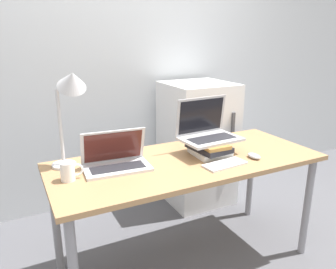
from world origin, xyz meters
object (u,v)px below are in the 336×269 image
mouse (254,156)px  desk_lamp (70,92)px  mug (68,171)px  book_stack (209,148)px  laptop_on_books (207,131)px  laptop_left (116,161)px  wireless_keyboard (225,164)px  mini_fridge (197,143)px

mouse → desk_lamp: desk_lamp is taller
mug → book_stack: bearing=-0.8°
book_stack → laptop_on_books: 0.12m
mouse → mug: size_ratio=0.82×
mug → desk_lamp: desk_lamp is taller
laptop_left → desk_lamp: bearing=146.9°
wireless_keyboard → mouse: size_ratio=2.76×
book_stack → mug: size_ratio=2.35×
book_stack → mouse: book_stack is taller
laptop_left → wireless_keyboard: (0.59, -0.25, -0.04)m
laptop_left → mini_fridge: mini_fridge is taller
mouse → desk_lamp: size_ratio=0.17×
laptop_on_books → mini_fridge: 0.85m
book_stack → wireless_keyboard: book_stack is taller
book_stack → mini_fridge: bearing=63.4°
wireless_keyboard → book_stack: bearing=85.7°
mug → desk_lamp: (0.08, 0.18, 0.39)m
mini_fridge → mug: bearing=-149.7°
mouse → mini_fridge: mini_fridge is taller
mouse → desk_lamp: bearing=160.1°
mouse → mini_fridge: size_ratio=0.09×
laptop_left → book_stack: size_ratio=1.37×
mouse → mini_fridge: bearing=80.5°
mouse → mug: (-1.10, 0.19, 0.04)m
mug → desk_lamp: bearing=66.7°
mouse → desk_lamp: (-1.03, 0.37, 0.43)m
laptop_on_books → mug: bearing=-176.9°
laptop_on_books → mug: 0.91m
laptop_left → desk_lamp: desk_lamp is taller
desk_lamp → book_stack: bearing=-13.6°
laptop_left → desk_lamp: size_ratio=0.66×
book_stack → mug: 0.88m
desk_lamp → mini_fridge: bearing=25.2°
laptop_left → wireless_keyboard: 0.64m
laptop_on_books → mouse: bearing=-50.1°
laptop_left → laptop_on_books: size_ratio=1.00×
mouse → mini_fridge: (0.16, 0.93, -0.21)m
book_stack → laptop_left: bearing=174.0°
book_stack → desk_lamp: size_ratio=0.48×
wireless_keyboard → mini_fridge: mini_fridge is taller
wireless_keyboard → mouse: mouse is taller
book_stack → laptop_on_books: laptop_on_books is taller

